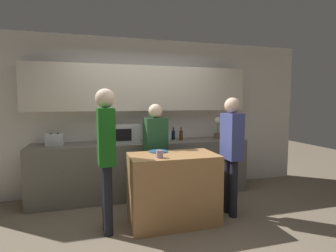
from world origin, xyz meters
name	(u,v)px	position (x,y,z in m)	size (l,w,h in m)	color
ground_plane	(165,234)	(0.00, 0.00, 0.00)	(14.00, 14.00, 0.00)	#7F705B
back_wall	(140,105)	(0.00, 1.66, 1.54)	(6.40, 0.40, 2.70)	silver
back_counter	(144,169)	(0.00, 1.39, 0.46)	(3.60, 0.62, 0.93)	#6B665B
kitchen_island	(173,188)	(0.19, 0.28, 0.46)	(1.14, 0.64, 0.91)	#B27F4C
microwave	(123,134)	(-0.33, 1.41, 1.08)	(0.52, 0.39, 0.30)	#B7BABC
toaster	(55,140)	(-1.39, 1.41, 1.02)	(0.26, 0.16, 0.18)	silver
potted_plant	(218,128)	(1.39, 1.41, 1.12)	(0.14, 0.14, 0.40)	brown
bottle_0	(164,135)	(0.36, 1.37, 1.03)	(0.08, 0.08, 0.28)	black
bottle_1	(169,135)	(0.46, 1.45, 1.02)	(0.07, 0.07, 0.24)	silver
bottle_2	(173,135)	(0.56, 1.51, 1.01)	(0.06, 0.06, 0.22)	black
bottle_3	(181,135)	(0.66, 1.37, 1.02)	(0.06, 0.06, 0.24)	#472814
plate_on_island	(158,151)	(0.04, 0.49, 0.92)	(0.26, 0.26, 0.01)	#2D5684
cup_0	(160,154)	(-0.03, 0.13, 0.96)	(0.09, 0.09, 0.09)	#B492BE
person_left	(106,147)	(-0.66, 0.23, 1.05)	(0.23, 0.35, 1.75)	black
person_center	(156,147)	(0.09, 0.86, 0.92)	(0.37, 0.25, 1.57)	black
person_right	(232,146)	(1.04, 0.29, 0.99)	(0.22, 0.34, 1.66)	black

